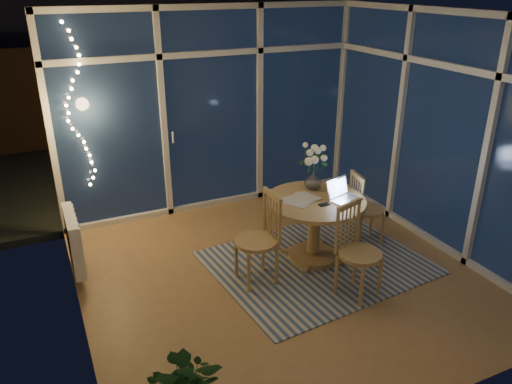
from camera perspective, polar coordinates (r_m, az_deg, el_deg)
floor at (r=5.34m, az=2.88°, el=-9.34°), size 4.00×4.00×0.00m
ceiling at (r=4.51m, az=3.58°, el=19.73°), size 4.00×4.00×0.00m
wall_back at (r=6.53m, az=-5.10°, el=9.23°), size 4.00×0.04×2.60m
wall_front at (r=3.30m, az=19.69°, el=-6.85°), size 4.00×0.04×2.60m
wall_left at (r=4.27m, az=-21.30°, el=-0.06°), size 0.04×4.00×2.60m
wall_right at (r=5.93m, az=20.67°, el=6.38°), size 0.04×4.00×2.60m
window_wall_back at (r=6.49m, az=-4.98°, el=9.16°), size 4.00×0.10×2.60m
window_wall_right at (r=5.91m, az=20.39°, el=6.34°), size 0.10×4.00×2.60m
radiator at (r=5.46m, az=-20.14°, el=-5.22°), size 0.10×0.70×0.58m
fairy_lights at (r=6.02m, az=-19.87°, el=8.95°), size 0.24×0.10×1.85m
garden_patio at (r=9.79m, az=-8.11°, el=5.63°), size 12.00×6.00×0.10m
garden_fence at (r=9.90m, az=-12.12°, el=11.30°), size 11.00×0.08×1.80m
neighbour_roof at (r=12.72m, az=-14.61°, el=19.59°), size 7.00×3.00×2.20m
garden_shrubs at (r=7.87m, az=-13.91°, el=4.65°), size 0.90×0.90×0.90m
rug at (r=5.56m, az=6.99°, el=-8.00°), size 2.37×1.97×0.01m
dining_table at (r=5.46m, az=6.63°, el=-4.32°), size 1.16×1.16×0.73m
chair_left at (r=4.97m, az=0.02°, el=-5.43°), size 0.46×0.46×0.98m
chair_right at (r=5.87m, az=12.63°, el=-1.77°), size 0.48×0.48×0.89m
chair_front at (r=4.88m, az=11.83°, el=-6.74°), size 0.55×0.55×0.95m
laptop at (r=5.28m, az=10.28°, el=0.24°), size 0.39×0.36×0.23m
flower_vase at (r=5.51m, az=6.53°, el=1.36°), size 0.22×0.22×0.21m
bowl at (r=5.53m, az=8.86°, el=0.34°), size 0.17×0.17×0.04m
newspapers at (r=5.25m, az=5.54°, el=-0.91°), size 0.42×0.37×0.01m
phone at (r=5.18m, az=7.82°, el=-1.41°), size 0.12×0.07×0.01m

